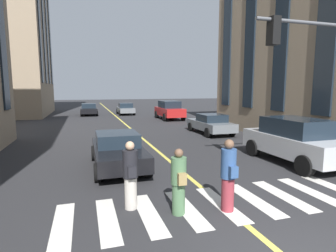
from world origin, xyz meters
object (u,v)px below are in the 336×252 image
Objects in this scene: car_silver_trailing at (295,140)px; car_grey_parked_a at (126,109)px; pedestrian_far at (131,175)px; traffic_light_mast at (324,65)px; car_black_parked_b at (118,150)px; pedestrian_near at (228,175)px; car_grey_near at (211,124)px; pedestrian_companion at (179,182)px; car_black_oncoming at (89,109)px; car_red_mid at (169,110)px.

car_silver_trailing is 24.27m from car_grey_parked_a.
traffic_light_mast reaches higher than pedestrian_far.
car_grey_parked_a is 2.20× the size of pedestrian_far.
traffic_light_mast is at bearing -111.69° from car_black_parked_b.
car_silver_trailing is 5.91m from pedestrian_near.
car_grey_near is 12.59m from pedestrian_far.
traffic_light_mast is (-1.29, 0.14, 2.95)m from car_silver_trailing.
car_grey_near is 12.57m from pedestrian_companion.
pedestrian_companion is (-4.52, -0.93, 0.12)m from car_black_parked_b.
pedestrian_far is (-2.37, 7.26, -0.08)m from car_silver_trailing.
car_black_oncoming is 0.94× the size of car_red_mid.
pedestrian_near is (-27.78, -2.85, 0.23)m from car_black_oncoming.
pedestrian_near is at bearing 166.52° from car_red_mid.
pedestrian_far is (-26.91, -0.53, 0.19)m from car_black_oncoming.
car_grey_near is at bearing -154.88° from car_black_oncoming.
car_black_oncoming is 26.92m from pedestrian_far.
pedestrian_companion is 1.26m from pedestrian_far.
car_black_oncoming is (23.05, 0.67, 0.00)m from car_black_parked_b.
car_grey_near is at bearing -180.00° from car_red_mid.
car_silver_trailing is at bearing -162.37° from car_black_oncoming.
car_grey_parked_a is 2.36× the size of pedestrian_companion.
car_red_mid is at bearing -151.94° from car_grey_parked_a.
pedestrian_near is 1.12× the size of pedestrian_companion.
car_grey_near is 0.94× the size of car_silver_trailing.
car_grey_parked_a reaches higher than car_grey_near.
pedestrian_near reaches higher than pedestrian_far.
pedestrian_far is (0.86, 2.31, -0.04)m from pedestrian_near.
car_silver_trailing is 25.75m from car_black_oncoming.
car_grey_parked_a is at bearing 8.33° from car_silver_trailing.
pedestrian_near reaches higher than car_black_oncoming.
car_black_parked_b is 5.20m from pedestrian_near.
traffic_light_mast is (1.08, -7.13, 3.03)m from pedestrian_far.
car_grey_parked_a reaches higher than car_black_oncoming.
car_black_oncoming is 10.57m from car_red_mid.
car_black_oncoming is 2.49× the size of pedestrian_far.
pedestrian_companion is (-27.57, -1.61, 0.12)m from car_black_oncoming.
car_grey_parked_a is 25.73m from traffic_light_mast.
traffic_light_mast is at bearing -81.38° from pedestrian_far.
car_red_mid is 21.37m from pedestrian_companion.
pedestrian_near is (-4.72, -2.17, 0.23)m from car_black_parked_b.
car_grey_near is 9.59m from car_black_parked_b.
car_black_parked_b is 2.38× the size of pedestrian_near.
car_black_parked_b is at bearing -178.33° from car_black_oncoming.
car_black_parked_b is 23.06m from car_black_oncoming.
car_black_oncoming is at bearing 47.58° from car_red_mid.
pedestrian_far is (-3.86, 0.14, 0.19)m from car_black_parked_b.
traffic_light_mast reaches higher than car_black_oncoming.
car_red_mid is at bearing -24.10° from car_black_parked_b.
traffic_light_mast reaches higher than car_grey_parked_a.
car_grey_near is 0.80× the size of traffic_light_mast.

